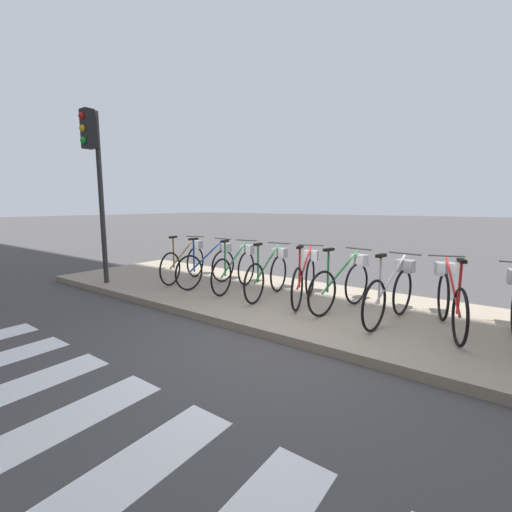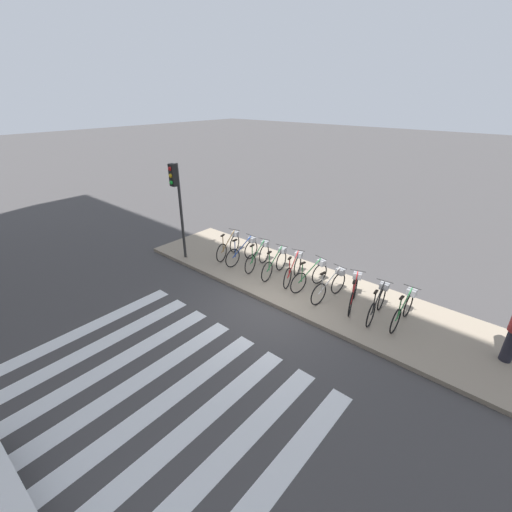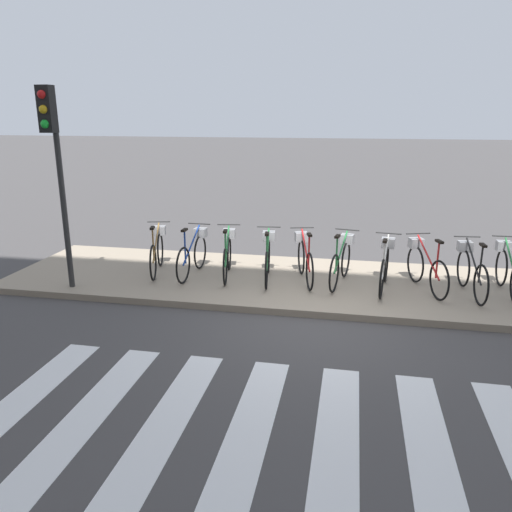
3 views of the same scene
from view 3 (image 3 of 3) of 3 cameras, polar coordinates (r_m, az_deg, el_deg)
The scene contains 13 objects.
ground_plane at distance 8.15m, azimuth 6.89°, elevation -7.12°, with size 120.00×120.00×0.00m, color #423F3F.
sidewalk at distance 9.56m, azimuth 7.63°, elevation -3.21°, with size 12.16×3.07×0.12m.
parked_bicycle_0 at distance 10.12m, azimuth -11.22°, elevation 0.69°, with size 0.55×1.61×1.01m.
parked_bicycle_1 at distance 9.83m, azimuth -7.16°, elevation 0.42°, with size 0.46×1.65×1.01m.
parked_bicycle_2 at distance 9.69m, azimuth -3.27°, elevation 0.28°, with size 0.46×1.63×1.01m.
parked_bicycle_3 at distance 9.48m, azimuth 1.36°, elevation -0.06°, with size 0.46×1.64×1.01m.
parked_bicycle_4 at distance 9.45m, azimuth 5.57°, elevation -0.17°, with size 0.58×1.60×1.01m.
parked_bicycle_5 at distance 9.40m, azimuth 9.75°, elevation -0.42°, with size 0.49×1.62×1.01m.
parked_bicycle_6 at distance 9.27m, azimuth 14.53°, elevation -0.95°, with size 0.46×1.64×1.01m.
parked_bicycle_7 at distance 9.44m, azimuth 18.74°, elevation -0.99°, with size 0.64×1.58×1.01m.
parked_bicycle_8 at distance 9.49m, azimuth 23.33°, elevation -1.38°, with size 0.46×1.64×1.01m.
parked_bicycle_9 at distance 9.80m, azimuth 26.86°, elevation -1.29°, with size 0.46×1.65×1.01m.
traffic_light at distance 9.21m, azimuth -22.13°, elevation 11.48°, with size 0.24×0.40×3.51m.
Camera 3 is at (0.48, -7.49, 3.19)m, focal length 35.00 mm.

